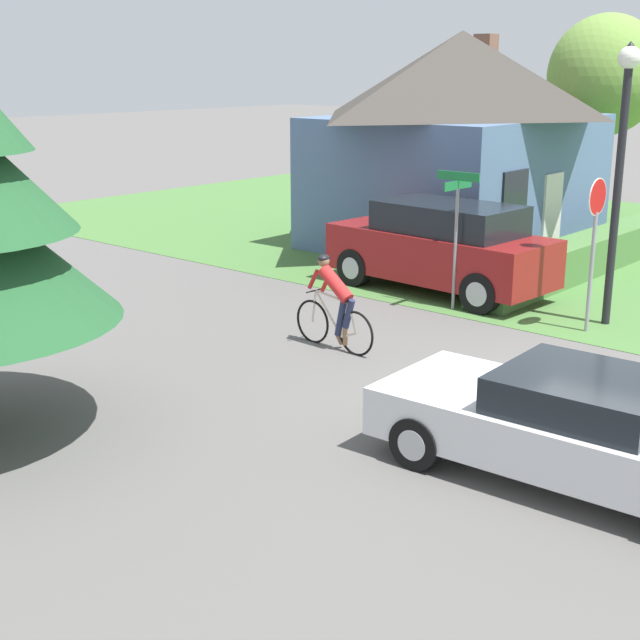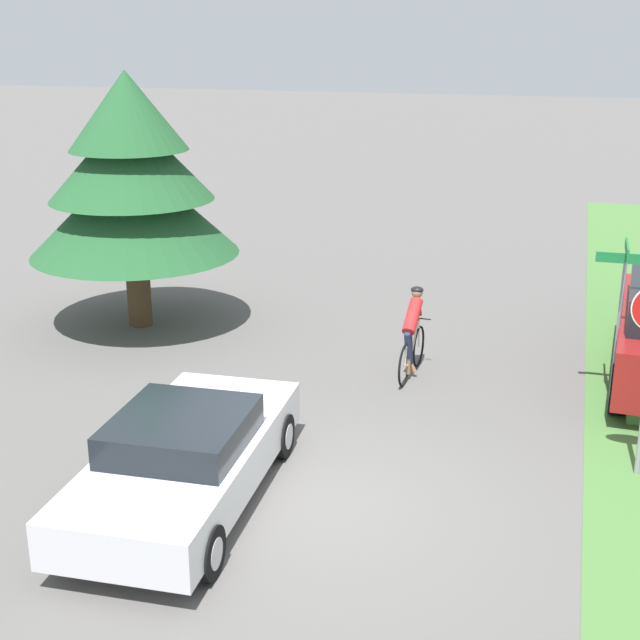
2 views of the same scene
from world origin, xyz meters
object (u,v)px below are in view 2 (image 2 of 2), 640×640
object	(u,v)px
cyclist	(412,335)
conifer_tall_near	(131,178)
sedan_left_lane	(185,459)
street_name_sign	(622,293)

from	to	relation	value
cyclist	conifer_tall_near	xyz separation A→B (m)	(-5.80, 1.18, 2.25)
cyclist	conifer_tall_near	world-z (taller)	conifer_tall_near
sedan_left_lane	conifer_tall_near	distance (m)	7.74
cyclist	street_name_sign	distance (m)	3.50
sedan_left_lane	conifer_tall_near	size ratio (longest dim) A/B	0.89
street_name_sign	conifer_tall_near	world-z (taller)	conifer_tall_near
sedan_left_lane	cyclist	xyz separation A→B (m)	(1.95, 5.10, 0.12)
street_name_sign	cyclist	bearing A→B (deg)	177.38
cyclist	conifer_tall_near	bearing A→B (deg)	82.25
sedan_left_lane	conifer_tall_near	bearing A→B (deg)	28.79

